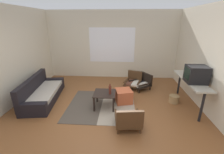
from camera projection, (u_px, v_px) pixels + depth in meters
name	position (u px, v px, depth m)	size (l,w,h in m)	color
ground_plane	(104.00, 117.00, 3.86)	(7.80, 7.80, 0.00)	brown
far_wall_with_window	(112.00, 45.00, 6.27)	(5.60, 0.13, 2.70)	beige
side_wall_right	(220.00, 64.00, 3.52)	(0.12, 6.60, 2.70)	beige
area_rug	(102.00, 105.00, 4.39)	(1.87, 1.82, 0.01)	#4C4238
couch	(42.00, 93.00, 4.64)	(0.99, 2.02, 0.71)	black
coffee_table	(105.00, 96.00, 4.20)	(0.59, 0.58, 0.43)	black
armchair_by_window	(133.00, 81.00, 5.52)	(0.69, 0.72, 0.57)	#472D19
armchair_striped_foreground	(128.00, 119.00, 3.36)	(0.63, 0.64, 0.56)	#472D19
armchair_corner	(142.00, 82.00, 5.42)	(0.81, 0.81, 0.54)	black
ottoman_orange	(124.00, 96.00, 4.52)	(0.46, 0.46, 0.39)	#BC5633
console_shelf	(191.00, 82.00, 4.17)	(0.43, 1.65, 0.79)	#B2AD9E
crt_television	(196.00, 74.00, 3.85)	(0.49, 0.42, 0.43)	black
clay_vase	(188.00, 72.00, 4.38)	(0.20, 0.20, 0.33)	#A87047
glass_bottle	(110.00, 90.00, 4.08)	(0.07, 0.07, 0.28)	#5B2319
wicker_basket	(174.00, 99.00, 4.51)	(0.28, 0.28, 0.22)	#9E7A4C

